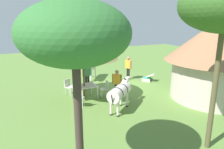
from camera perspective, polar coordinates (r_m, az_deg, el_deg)
name	(u,v)px	position (r m, az deg, el deg)	size (l,w,h in m)	color
ground_plane	(124,86)	(13.92, 3.40, -3.16)	(36.00, 36.00, 0.00)	olive
thatched_hut	(216,56)	(12.57, 26.39, 4.54)	(5.43, 5.43, 4.35)	beige
shade_umbrella	(83,50)	(11.23, -7.89, 6.52)	(3.71, 3.71, 3.16)	#523422
patio_dining_table	(84,87)	(11.69, -7.54, -3.43)	(1.44, 1.04, 0.74)	silver
patio_chair_east_end	(69,86)	(12.55, -11.65, -2.99)	(0.59, 0.58, 0.90)	silver
patio_chair_near_hut	(79,98)	(10.63, -8.93, -6.17)	(0.59, 0.59, 0.90)	white
patio_chair_near_lawn	(105,87)	(12.00, -1.79, -3.51)	(0.47, 0.49, 0.90)	silver
guest_beside_umbrella	(87,73)	(13.20, -6.79, 0.38)	(0.61, 0.25, 1.71)	black
guest_behind_table	(117,81)	(11.63, 1.34, -1.84)	(0.45, 0.44, 1.60)	black
standing_watcher	(128,66)	(15.22, 4.43, 2.34)	(0.35, 0.58, 1.68)	black
striped_lounge_chair	(148,78)	(15.17, 9.75, -0.85)	(0.90, 0.98, 0.57)	#289A6E
zebra_nearest_camera	(120,92)	(10.05, 2.17, -4.72)	(1.85, 1.67, 1.47)	silver
zebra_by_umbrella	(90,66)	(15.19, -5.89, 2.36)	(1.54, 1.98, 1.57)	silver
acacia_tree_behind_hut	(75,35)	(4.97, -10.06, 10.53)	(2.63, 2.63, 4.77)	#40312D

